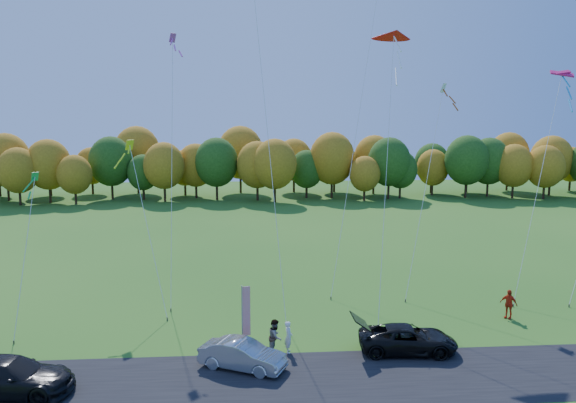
{
  "coord_description": "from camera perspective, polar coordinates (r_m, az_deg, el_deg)",
  "views": [
    {
      "loc": [
        -2.58,
        -28.85,
        12.21
      ],
      "look_at": [
        0.0,
        6.0,
        7.0
      ],
      "focal_mm": 35.0,
      "sensor_mm": 36.0,
      "label": 1
    }
  ],
  "objects": [
    {
      "name": "ground",
      "position": [
        31.43,
        0.83,
        -14.38
      ],
      "size": [
        160.0,
        160.0,
        0.0
      ],
      "primitive_type": "plane",
      "color": "#265E18"
    },
    {
      "name": "person_tailgate_a",
      "position": [
        30.24,
        0.05,
        -13.59
      ],
      "size": [
        0.42,
        0.63,
        1.69
      ],
      "primitive_type": "imported",
      "rotation": [
        0.0,
        0.0,
        1.54
      ],
      "color": "white",
      "rests_on": "ground"
    },
    {
      "name": "dark_truck_a",
      "position": [
        28.94,
        -26.5,
        -15.62
      ],
      "size": [
        5.89,
        2.84,
        1.65
      ],
      "primitive_type": "imported",
      "rotation": [
        0.0,
        0.0,
        1.48
      ],
      "color": "black",
      "rests_on": "ground"
    },
    {
      "name": "kite_delta_blue",
      "position": [
        37.33,
        -2.69,
        12.89
      ],
      "size": [
        4.17,
        11.89,
        30.65
      ],
      "color": "#4C3F33",
      "rests_on": "ground"
    },
    {
      "name": "kite_diamond_green",
      "position": [
        36.19,
        -25.1,
        -4.2
      ],
      "size": [
        0.93,
        5.81,
        9.2
      ],
      "color": "#4C3F33",
      "rests_on": "ground"
    },
    {
      "name": "kite_diamond_pink",
      "position": [
        38.65,
        -11.73,
        4.37
      ],
      "size": [
        1.06,
        7.15,
        18.45
      ],
      "color": "#4C3F33",
      "rests_on": "ground"
    },
    {
      "name": "feather_flag",
      "position": [
        30.13,
        -4.38,
        -11.01
      ],
      "size": [
        0.47,
        0.16,
        3.57
      ],
      "color": "#999999",
      "rests_on": "ground"
    },
    {
      "name": "asphalt_strip",
      "position": [
        27.81,
        1.6,
        -17.56
      ],
      "size": [
        90.0,
        6.0,
        0.01
      ],
      "primitive_type": "cube",
      "color": "black",
      "rests_on": "ground"
    },
    {
      "name": "tree_line",
      "position": [
        84.77,
        -2.45,
        0.19
      ],
      "size": [
        116.0,
        12.0,
        10.0
      ],
      "primitive_type": null,
      "color": "#1E4711",
      "rests_on": "ground"
    },
    {
      "name": "kite_parafoil_rainbow",
      "position": [
        42.63,
        24.18,
        1.89
      ],
      "size": [
        7.64,
        7.14,
        16.06
      ],
      "color": "#4C3F33",
      "rests_on": "ground"
    },
    {
      "name": "kite_delta_red",
      "position": [
        36.48,
        10.04,
        3.99
      ],
      "size": [
        4.25,
        9.96,
        19.52
      ],
      "color": "#4C3F33",
      "rests_on": "ground"
    },
    {
      "name": "kite_parafoil_orange",
      "position": [
        43.38,
        7.45,
        10.18
      ],
      "size": [
        7.77,
        12.77,
        27.44
      ],
      "color": "#4C3F33",
      "rests_on": "ground"
    },
    {
      "name": "kite_diamond_white",
      "position": [
        40.69,
        13.79,
        1.34
      ],
      "size": [
        4.69,
        6.42,
        15.1
      ],
      "color": "#4C3F33",
      "rests_on": "ground"
    },
    {
      "name": "black_suv",
      "position": [
        30.99,
        12.07,
        -13.5
      ],
      "size": [
        5.32,
        2.84,
        1.42
      ],
      "primitive_type": "imported",
      "rotation": [
        0.0,
        0.0,
        1.48
      ],
      "color": "black",
      "rests_on": "ground"
    },
    {
      "name": "kite_diamond_yellow",
      "position": [
        37.02,
        -14.11,
        -2.48
      ],
      "size": [
        3.52,
        5.93,
        11.11
      ],
      "color": "#4C3F33",
      "rests_on": "ground"
    },
    {
      "name": "silver_sedan",
      "position": [
        28.6,
        -4.65,
        -15.27
      ],
      "size": [
        4.52,
        3.2,
        1.42
      ],
      "primitive_type": "imported",
      "rotation": [
        0.0,
        0.0,
        1.13
      ],
      "color": "#AFB0B4",
      "rests_on": "ground"
    },
    {
      "name": "person_tailgate_b",
      "position": [
        30.02,
        -1.3,
        -13.58
      ],
      "size": [
        0.93,
        1.07,
        1.87
      ],
      "primitive_type": "imported",
      "rotation": [
        0.0,
        0.0,
        1.3
      ],
      "color": "gray",
      "rests_on": "ground"
    },
    {
      "name": "person_east",
      "position": [
        37.52,
        21.5,
        -9.66
      ],
      "size": [
        1.06,
        1.07,
        1.81
      ],
      "primitive_type": "imported",
      "rotation": [
        0.0,
        0.0,
        -0.8
      ],
      "color": "red",
      "rests_on": "ground"
    }
  ]
}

